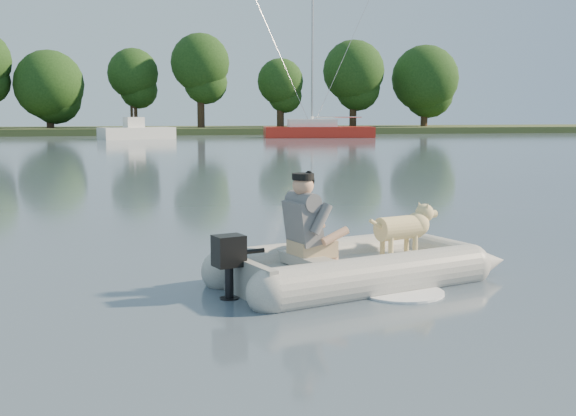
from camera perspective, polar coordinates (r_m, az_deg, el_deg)
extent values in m
plane|color=slate|center=(8.31, 2.50, -6.98)|extent=(160.00, 160.00, 0.00)
cube|color=#47512D|center=(69.85, -10.04, 6.02)|extent=(160.00, 12.00, 0.70)
cylinder|color=#332316|center=(69.59, -18.28, 6.75)|extent=(0.70, 0.70, 2.94)
sphere|color=#234918|center=(69.62, -18.38, 9.24)|extent=(6.27, 6.27, 6.27)
cylinder|color=#332316|center=(69.75, -12.07, 7.27)|extent=(0.70, 0.70, 3.67)
sphere|color=#234918|center=(69.84, -12.16, 10.37)|extent=(4.69, 4.69, 4.69)
cylinder|color=#332316|center=(68.19, -6.90, 7.63)|extent=(0.70, 0.70, 4.29)
sphere|color=#234918|center=(68.33, -6.96, 11.34)|extent=(5.43, 5.43, 5.43)
cylinder|color=#332316|center=(69.50, -0.61, 7.24)|extent=(0.70, 0.70, 3.21)
sphere|color=#234918|center=(69.56, -0.61, 9.96)|extent=(4.41, 4.41, 4.41)
cylinder|color=#332316|center=(71.88, 5.16, 7.52)|extent=(0.70, 0.70, 3.94)
sphere|color=#234918|center=(71.98, 5.19, 10.74)|extent=(6.03, 6.03, 6.03)
cylinder|color=#332316|center=(74.66, 10.71, 7.26)|extent=(0.70, 0.70, 3.52)
sphere|color=#234918|center=(74.73, 10.78, 10.03)|extent=(6.68, 6.68, 6.68)
cube|color=#B51F14|center=(58.33, 2.44, 5.90)|extent=(8.94, 3.45, 1.09)
cube|color=white|center=(58.23, 1.91, 6.71)|extent=(3.99, 2.32, 0.66)
cylinder|color=#A5A5AA|center=(58.37, 1.93, 11.80)|extent=(0.17, 0.17, 10.92)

